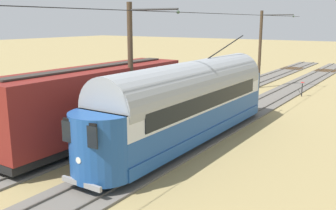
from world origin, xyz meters
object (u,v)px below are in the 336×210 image
at_px(coach_adjacent, 95,101).
at_px(switch_stand, 302,88).
at_px(catenary_pole_foreground, 261,48).
at_px(spare_tie_stack, 121,108).
at_px(vintage_streetcar, 189,101).
at_px(catenary_pole_mid_near, 132,70).

xyz_separation_m(coach_adjacent, switch_stand, (-6.04, -18.78, -1.46)).
bearing_deg(catenary_pole_foreground, spare_tie_stack, 72.07).
relative_size(vintage_streetcar, catenary_pole_mid_near, 2.17).
relative_size(coach_adjacent, catenary_pole_foreground, 1.66).
relative_size(catenary_pole_foreground, catenary_pole_mid_near, 1.00).
bearing_deg(spare_tie_stack, catenary_pole_mid_near, 136.02).
xyz_separation_m(coach_adjacent, spare_tie_stack, (3.34, -6.00, -1.89)).
bearing_deg(coach_adjacent, catenary_pole_foreground, -94.04).
height_order(catenary_pole_foreground, catenary_pole_mid_near, same).
bearing_deg(vintage_streetcar, coach_adjacent, 30.33).
relative_size(catenary_pole_mid_near, spare_tie_stack, 3.04).
bearing_deg(vintage_streetcar, catenary_pole_foreground, -81.17).
relative_size(vintage_streetcar, spare_tie_stack, 6.59).
distance_m(catenary_pole_mid_near, spare_tie_stack, 7.58).
height_order(vintage_streetcar, switch_stand, vintage_streetcar).
bearing_deg(vintage_streetcar, catenary_pole_mid_near, 22.59).
bearing_deg(catenary_pole_foreground, vintage_streetcar, 98.83).
xyz_separation_m(vintage_streetcar, catenary_pole_mid_near, (2.85, 1.19, 1.58)).
bearing_deg(switch_stand, catenary_pole_foreground, -24.76).
height_order(catenary_pole_mid_near, spare_tie_stack, catenary_pole_mid_near).
relative_size(coach_adjacent, catenary_pole_mid_near, 1.66).
bearing_deg(switch_stand, vintage_streetcar, 83.97).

